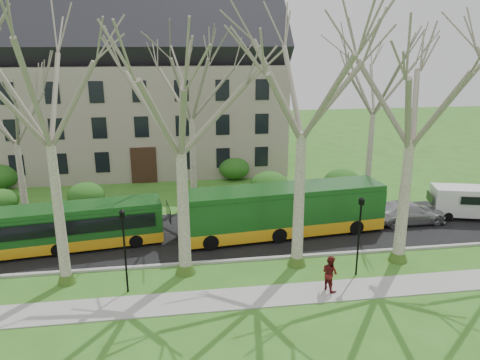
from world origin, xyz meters
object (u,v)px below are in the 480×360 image
(sedan, at_px, (408,212))
(pedestrian_b, at_px, (330,273))
(bus_lead, at_px, (68,227))
(van_a, at_px, (470,203))
(bus_follow, at_px, (283,210))

(sedan, bearing_deg, pedestrian_b, 132.59)
(pedestrian_b, bearing_deg, bus_lead, 37.87)
(bus_lead, relative_size, van_a, 2.15)
(sedan, height_order, pedestrian_b, pedestrian_b)
(bus_follow, xyz_separation_m, sedan, (9.01, 0.65, -0.89))
(bus_lead, bearing_deg, sedan, -5.41)
(van_a, height_order, pedestrian_b, van_a)
(bus_lead, xyz_separation_m, van_a, (26.90, 1.06, -0.26))
(van_a, distance_m, pedestrian_b, 15.36)
(van_a, bearing_deg, bus_follow, -161.30)
(bus_lead, xyz_separation_m, pedestrian_b, (13.87, -7.08, -0.46))
(bus_lead, distance_m, pedestrian_b, 15.58)
(sedan, distance_m, pedestrian_b, 11.50)
(bus_lead, xyz_separation_m, sedan, (22.21, 0.83, -0.63))
(bus_follow, distance_m, van_a, 13.74)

